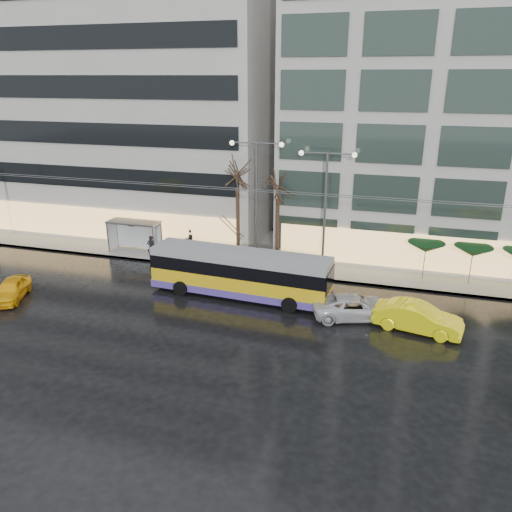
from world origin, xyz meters
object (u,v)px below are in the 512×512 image
at_px(taxi_a, 11,289).
at_px(bus_shelter, 131,229).
at_px(trolleybus, 240,275).
at_px(street_lamp_near, 256,186).

bearing_deg(taxi_a, bus_shelter, 52.60).
bearing_deg(trolleybus, taxi_a, -161.88).
distance_m(trolleybus, taxi_a, 14.62).
height_order(street_lamp_near, taxi_a, street_lamp_near).
bearing_deg(taxi_a, trolleybus, -3.37).
bearing_deg(street_lamp_near, trolleybus, -84.24).
bearing_deg(bus_shelter, street_lamp_near, 0.63).
bearing_deg(trolleybus, street_lamp_near, 95.76).
height_order(trolleybus, taxi_a, trolleybus).
height_order(bus_shelter, taxi_a, bus_shelter).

